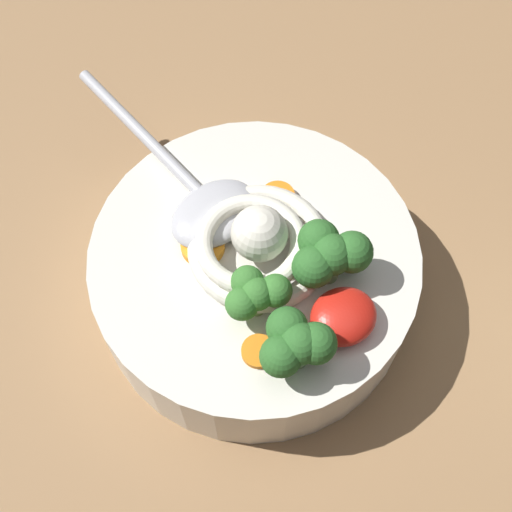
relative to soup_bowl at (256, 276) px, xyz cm
name	(u,v)px	position (x,y,z in cm)	size (l,w,h in cm)	color
table_slab	(245,311)	(0.84, -0.18, -5.13)	(103.74, 103.74, 4.36)	#936D47
soup_bowl	(256,276)	(0.00, 0.00, 0.00)	(20.97, 20.97, 5.71)	silver
noodle_pile	(260,246)	(-0.20, 0.12, 3.99)	(9.84, 9.64, 3.95)	silver
soup_spoon	(204,197)	(0.73, -5.01, 3.56)	(6.57, 17.51, 1.60)	#B7B7BC
chili_sauce_dollop	(343,316)	(-1.90, 6.51, 3.67)	(4.03, 3.63, 1.81)	red
broccoli_floret_beside_chili	(329,254)	(-2.97, 3.28, 5.22)	(4.96, 4.27, 3.92)	#7A9E60
broccoli_floret_far	(297,342)	(1.66, 6.80, 5.09)	(4.70, 4.04, 3.72)	#7A9E60
broccoli_floret_left	(255,293)	(1.91, 2.89, 4.69)	(3.89, 3.35, 3.08)	#7A9E60
carrot_slice_right	(203,246)	(2.50, -2.26, 3.07)	(2.76, 2.76, 0.62)	orange
carrot_slice_front	(259,351)	(3.29, 5.45, 2.97)	(2.03, 2.03, 0.42)	orange
carrot_slice_extra_a	(278,197)	(-3.40, -2.72, 3.09)	(2.21, 2.21, 0.66)	orange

